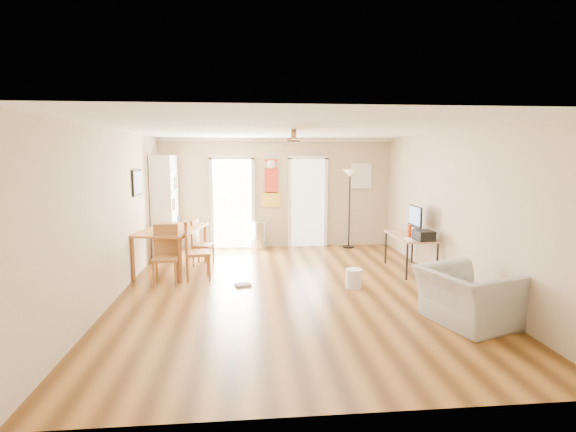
{
  "coord_description": "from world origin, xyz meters",
  "views": [
    {
      "loc": [
        -0.71,
        -6.93,
        2.21
      ],
      "look_at": [
        0.0,
        0.6,
        1.15
      ],
      "focal_mm": 27.34,
      "sensor_mm": 36.0,
      "label": 1
    }
  ],
  "objects": [
    {
      "name": "framed_poster",
      "position": [
        -2.73,
        1.4,
        1.7
      ],
      "size": [
        0.04,
        0.66,
        0.48
      ],
      "primitive_type": "cube",
      "color": "black",
      "rests_on": "wall_left"
    },
    {
      "name": "kitchen_doorway",
      "position": [
        -1.05,
        3.48,
        1.05
      ],
      "size": [
        0.9,
        0.1,
        2.1
      ],
      "primitive_type": null,
      "color": "white",
      "rests_on": "wall_back"
    },
    {
      "name": "dining_chair_near",
      "position": [
        -2.12,
        0.55,
        0.5
      ],
      "size": [
        0.43,
        0.43,
        1.01
      ],
      "primitive_type": null,
      "rotation": [
        0.0,
        0.0,
        0.05
      ],
      "color": "olive",
      "rests_on": "floor"
    },
    {
      "name": "wall_decal",
      "position": [
        -0.13,
        3.48,
        1.55
      ],
      "size": [
        0.46,
        0.03,
        1.1
      ],
      "primitive_type": "cube",
      "color": "red",
      "rests_on": "wall_back"
    },
    {
      "name": "imac",
      "position": [
        2.47,
        1.04,
        0.97
      ],
      "size": [
        0.17,
        0.61,
        0.57
      ],
      "primitive_type": null,
      "rotation": [
        0.0,
        0.0,
        -0.14
      ],
      "color": "black",
      "rests_on": "computer_desk"
    },
    {
      "name": "dining_chair_right_b",
      "position": [
        -1.6,
        0.84,
        0.53
      ],
      "size": [
        0.5,
        0.5,
        1.05
      ],
      "primitive_type": null,
      "rotation": [
        0.0,
        0.0,
        1.74
      ],
      "color": "#9B5A32",
      "rests_on": "floor"
    },
    {
      "name": "wall_front",
      "position": [
        0.0,
        -3.5,
        1.3
      ],
      "size": [
        5.5,
        0.04,
        2.6
      ],
      "primitive_type": null,
      "color": "beige",
      "rests_on": "floor"
    },
    {
      "name": "printer",
      "position": [
        2.45,
        0.54,
        0.77
      ],
      "size": [
        0.32,
        0.37,
        0.18
      ],
      "primitive_type": "cube",
      "rotation": [
        0.0,
        0.0,
        0.07
      ],
      "color": "black",
      "rests_on": "computer_desk"
    },
    {
      "name": "bathroom_doorway",
      "position": [
        0.75,
        3.48,
        1.05
      ],
      "size": [
        0.8,
        0.1,
        2.1
      ],
      "primitive_type": null,
      "color": "white",
      "rests_on": "wall_back"
    },
    {
      "name": "keyboard",
      "position": [
        2.2,
        0.61,
        0.69
      ],
      "size": [
        0.16,
        0.36,
        0.01
      ],
      "primitive_type": "cube",
      "rotation": [
        0.0,
        0.0,
        -0.14
      ],
      "color": "white",
      "rests_on": "computer_desk"
    },
    {
      "name": "floor",
      "position": [
        0.0,
        0.0,
        0.0
      ],
      "size": [
        7.0,
        7.0,
        0.0
      ],
      "primitive_type": "plane",
      "color": "brown",
      "rests_on": "ground"
    },
    {
      "name": "ceiling",
      "position": [
        0.0,
        0.0,
        2.6
      ],
      "size": [
        5.5,
        7.0,
        0.0
      ],
      "primitive_type": null,
      "color": "silver",
      "rests_on": "floor"
    },
    {
      "name": "torchiere_lamp",
      "position": [
        1.71,
        3.2,
        0.93
      ],
      "size": [
        0.38,
        0.38,
        1.87
      ],
      "primitive_type": null,
      "rotation": [
        0.0,
        0.0,
        0.09
      ],
      "color": "black",
      "rests_on": "floor"
    },
    {
      "name": "ac_grille",
      "position": [
        2.05,
        3.47,
        1.7
      ],
      "size": [
        0.5,
        0.04,
        0.6
      ],
      "primitive_type": "cube",
      "color": "white",
      "rests_on": "wall_back"
    },
    {
      "name": "armchair",
      "position": [
        2.15,
        -1.63,
        0.36
      ],
      "size": [
        1.26,
        1.35,
        0.72
      ],
      "primitive_type": "imported",
      "rotation": [
        0.0,
        0.0,
        1.87
      ],
      "color": "#9F9E9A",
      "rests_on": "floor"
    },
    {
      "name": "computer_desk",
      "position": [
        2.38,
        1.01,
        0.34
      ],
      "size": [
        0.64,
        1.28,
        0.68
      ],
      "primitive_type": null,
      "color": "tan",
      "rests_on": "floor"
    },
    {
      "name": "bookshelf",
      "position": [
        -2.51,
        2.89,
        1.1
      ],
      "size": [
        0.61,
        1.05,
        2.2
      ],
      "primitive_type": null,
      "rotation": [
        0.0,
        0.0,
        0.19
      ],
      "color": "white",
      "rests_on": "floor"
    },
    {
      "name": "wall_right",
      "position": [
        2.75,
        0.0,
        1.3
      ],
      "size": [
        0.04,
        7.0,
        2.6
      ],
      "primitive_type": null,
      "color": "beige",
      "rests_on": "floor"
    },
    {
      "name": "orange_bottle",
      "position": [
        2.3,
        0.87,
        0.8
      ],
      "size": [
        0.1,
        0.1,
        0.24
      ],
      "primitive_type": "cylinder",
      "rotation": [
        0.0,
        0.0,
        0.29
      ],
      "color": "red",
      "rests_on": "computer_desk"
    },
    {
      "name": "floor_cloth",
      "position": [
        -0.8,
        0.32,
        0.02
      ],
      "size": [
        0.3,
        0.26,
        0.04
      ],
      "primitive_type": "cube",
      "rotation": [
        0.0,
        0.0,
        0.26
      ],
      "color": "gray",
      "rests_on": "floor"
    },
    {
      "name": "wastebasket_a",
      "position": [
        1.06,
        0.06,
        0.16
      ],
      "size": [
        0.28,
        0.28,
        0.31
      ],
      "primitive_type": "cylinder",
      "rotation": [
        0.0,
        0.0,
        -0.04
      ],
      "color": "silver",
      "rests_on": "floor"
    },
    {
      "name": "trash_can",
      "position": [
        -0.43,
        3.23,
        0.33
      ],
      "size": [
        0.37,
        0.37,
        0.65
      ],
      "primitive_type": "cylinder",
      "rotation": [
        0.0,
        0.0,
        0.27
      ],
      "color": "silver",
      "rests_on": "floor"
    },
    {
      "name": "wall_back",
      "position": [
        0.0,
        3.5,
        1.3
      ],
      "size": [
        5.5,
        0.04,
        2.6
      ],
      "primitive_type": null,
      "color": "beige",
      "rests_on": "floor"
    },
    {
      "name": "dining_chair_right_a",
      "position": [
        -1.6,
        1.84,
        0.45
      ],
      "size": [
        0.45,
        0.45,
        0.91
      ],
      "primitive_type": null,
      "rotation": [
        0.0,
        0.0,
        1.33
      ],
      "color": "#9D6B32",
      "rests_on": "floor"
    },
    {
      "name": "dining_table",
      "position": [
        -2.15,
        1.46,
        0.41
      ],
      "size": [
        1.29,
        1.79,
        0.82
      ],
      "primitive_type": null,
      "rotation": [
        0.0,
        0.0,
        -0.2
      ],
      "color": "#9C6932",
      "rests_on": "floor"
    },
    {
      "name": "crown_molding",
      "position": [
        0.0,
        0.0,
        2.56
      ],
      "size": [
        5.5,
        7.0,
        0.08
      ],
      "primitive_type": null,
      "color": "white",
      "rests_on": "wall_back"
    },
    {
      "name": "ceiling_fan",
      "position": [
        0.0,
        -0.3,
        2.43
      ],
      "size": [
        1.24,
        1.24,
        0.2
      ],
      "primitive_type": null,
      "color": "#593819",
      "rests_on": "ceiling"
    },
    {
      "name": "wall_left",
      "position": [
        -2.75,
        0.0,
        1.3
      ],
      "size": [
        0.04,
        7.0,
        2.6
      ],
      "primitive_type": null,
      "color": "beige",
      "rests_on": "floor"
    }
  ]
}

